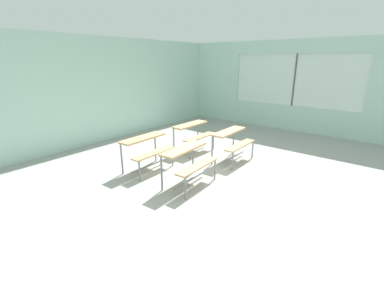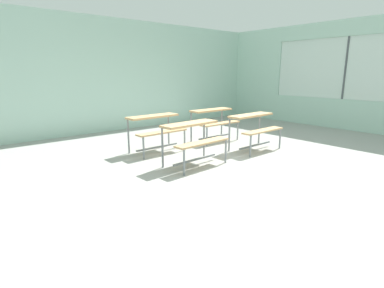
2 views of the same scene
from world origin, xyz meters
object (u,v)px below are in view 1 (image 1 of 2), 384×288
(desk_bench_r1c0, at_px, (147,146))
(desk_bench_r1c1, at_px, (193,131))
(desk_bench_r0c1, at_px, (233,139))
(desk_bench_r0c0, at_px, (188,158))

(desk_bench_r1c0, height_order, desk_bench_r1c1, same)
(desk_bench_r0c1, xyz_separation_m, desk_bench_r1c1, (-0.03, 1.17, 0.00))
(desk_bench_r0c0, xyz_separation_m, desk_bench_r1c1, (1.62, 1.16, 0.00))
(desk_bench_r0c0, distance_m, desk_bench_r1c1, 2.00)
(desk_bench_r0c0, distance_m, desk_bench_r1c0, 1.18)
(desk_bench_r0c1, bearing_deg, desk_bench_r1c1, 90.87)
(desk_bench_r0c0, bearing_deg, desk_bench_r1c0, 87.10)
(desk_bench_r1c0, bearing_deg, desk_bench_r0c0, -91.10)
(desk_bench_r1c0, bearing_deg, desk_bench_r0c1, -36.91)
(desk_bench_r0c1, relative_size, desk_bench_r1c0, 1.00)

